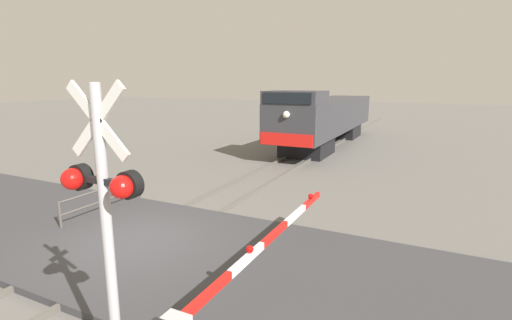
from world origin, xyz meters
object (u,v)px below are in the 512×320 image
object	(u,v)px
crossing_signal	(104,211)
guard_railing	(104,197)
locomotive	(326,117)
crossing_gate	(215,305)

from	to	relation	value
crossing_signal	guard_railing	world-z (taller)	crossing_signal
locomotive	crossing_signal	xyz separation A→B (m)	(3.22, -21.87, 0.75)
locomotive	crossing_gate	world-z (taller)	locomotive
locomotive	crossing_signal	world-z (taller)	crossing_signal
locomotive	crossing_signal	distance (m)	22.12
crossing_gate	guard_railing	world-z (taller)	crossing_gate
crossing_signal	guard_railing	bearing A→B (deg)	139.10
crossing_gate	crossing_signal	bearing A→B (deg)	-123.22
crossing_gate	guard_railing	xyz separation A→B (m)	(-6.64, 3.81, -0.24)
crossing_gate	guard_railing	distance (m)	7.66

